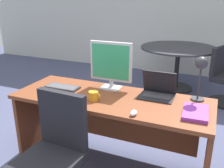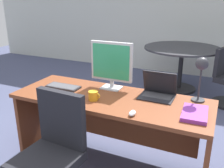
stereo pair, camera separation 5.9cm
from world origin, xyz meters
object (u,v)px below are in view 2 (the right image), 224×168
Objects in this scene: monitor at (111,63)px; meeting_table at (181,58)px; book at (195,113)px; coffee_mug at (93,96)px; desk at (113,115)px; mouse at (132,113)px; keyboard at (63,87)px; desk_lamp at (201,70)px; office_chair at (52,162)px; laptop at (158,89)px.

meeting_table is at bearing 81.95° from monitor.
coffee_mug is (-0.88, -0.06, 0.03)m from book.
monitor reaches higher than desk.
coffee_mug is at bearing 161.16° from mouse.
desk is at bearing -95.39° from meeting_table.
monitor reaches higher than keyboard.
coffee_mug is (0.44, -0.15, 0.03)m from keyboard.
keyboard is 1.36m from desk_lamp.
coffee_mug reaches higher than meeting_table.
desk_lamp is (0.85, 0.01, 0.03)m from monitor.
coffee_mug is (-0.11, -0.18, 0.26)m from desk.
office_chair is (-0.13, -0.86, -0.63)m from monitor.
mouse reaches higher than book.
mouse is 0.80× the size of coffee_mug.
mouse is at bearing -154.99° from book.
laptop is 2.81× the size of coffee_mug.
office_chair reaches higher than book.
mouse is at bearing -88.22° from meeting_table.
monitor is 0.41m from coffee_mug.
laptop reaches higher than office_chair.
meeting_table is at bearing 81.78° from office_chair.
meeting_table is at bearing 94.14° from laptop.
desk is 0.51m from mouse.
coffee_mug is 0.08× the size of meeting_table.
coffee_mug is at bearing -93.55° from monitor.
office_chair reaches higher than keyboard.
office_chair is (-0.11, -0.51, -0.41)m from coffee_mug.
book is at bearing 30.24° from office_chair.
desk_lamp reaches higher than office_chair.
book is (0.77, -0.11, 0.23)m from desk.
laptop is (0.40, 0.17, 0.29)m from desk.
monitor is at bearing 22.71° from keyboard.
desk is 0.81m from book.
monitor is at bearing 129.72° from mouse.
office_chair is at bearing -102.08° from coffee_mug.
keyboard is 0.86× the size of desk_lamp.
coffee_mug is at bearing -157.92° from desk_lamp.
laptop is 3.53× the size of mouse.
mouse is (-0.08, -0.49, -0.05)m from laptop.
coffee_mug is at bearing -175.88° from book.
desk_lamp is 0.97m from coffee_mug.
meeting_table is (0.78, 2.48, -0.16)m from keyboard.
laptop is at bearing 11.47° from keyboard.
office_chair is at bearing -63.70° from keyboard.
keyboard is 0.47m from coffee_mug.
meeting_table is at bearing 84.61° from desk.
desk_lamp reaches higher than desk.
monitor is 0.56m from keyboard.
keyboard is 3.92× the size of mouse.
desk_lamp reaches higher than laptop.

